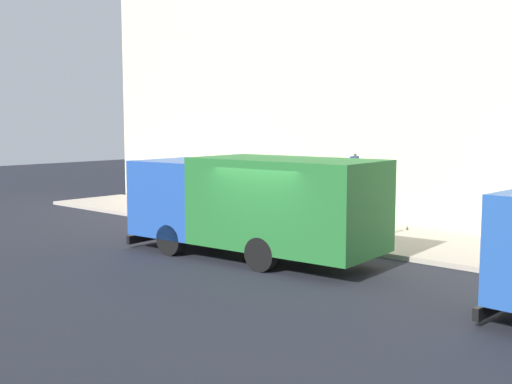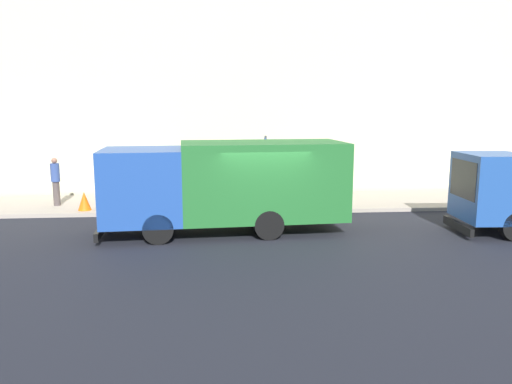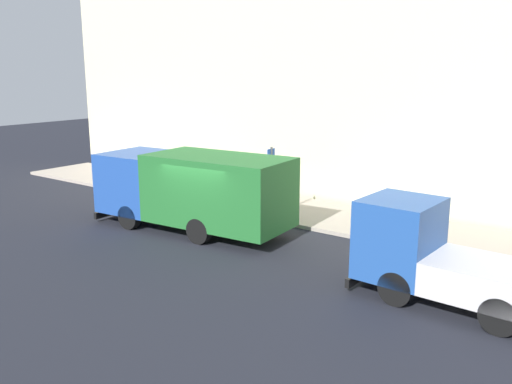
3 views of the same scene
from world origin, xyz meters
name	(u,v)px [view 3 (image 3 of 3)]	position (x,y,z in m)	size (l,w,h in m)	color
ground	(204,240)	(0.00, 0.00, 0.00)	(80.00, 80.00, 0.00)	black
sidewalk	(285,208)	(4.83, 0.00, 0.07)	(3.65, 30.00, 0.13)	#B1A495
building_facade	(318,82)	(7.15, 0.00, 4.95)	(0.50, 30.00, 9.90)	beige
large_utility_truck	(192,188)	(0.66, 1.10, 1.51)	(2.96, 7.36, 2.70)	#224BA1
small_flatbed_truck	(448,260)	(-0.24, -7.90, 1.09)	(2.16, 5.56, 2.39)	#23509F
pedestrian_walking	(212,168)	(5.77, 4.62, 1.04)	(0.41, 0.41, 1.71)	#412E4F
pedestrian_standing	(151,165)	(4.52, 7.29, 1.08)	(0.43, 0.43, 1.77)	#514645
pedestrian_third	(172,173)	(4.00, 5.43, 1.01)	(0.49, 0.49, 1.67)	brown
traffic_cone_orange	(155,185)	(3.56, 6.04, 0.46)	(0.46, 0.46, 0.66)	orange
street_sign_post	(271,176)	(3.33, -0.34, 1.67)	(0.44, 0.08, 2.60)	#4C5156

